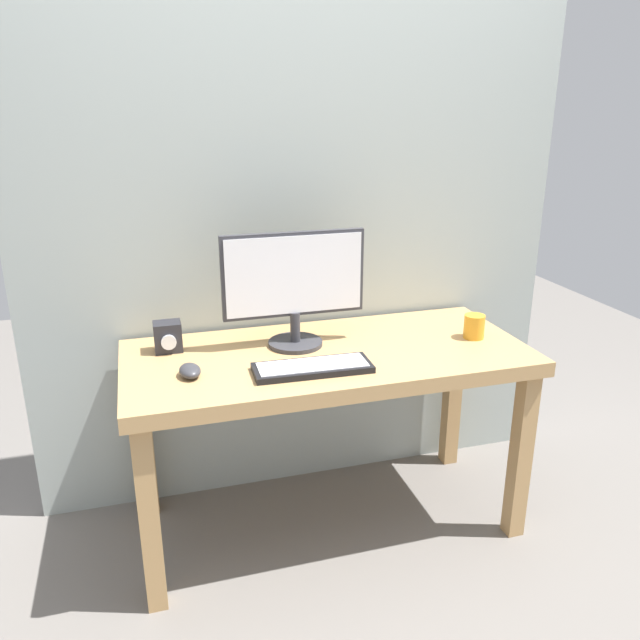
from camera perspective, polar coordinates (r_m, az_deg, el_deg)
ground_plane at (r=2.62m, az=0.64°, el=-17.64°), size 6.00×6.00×0.00m
wall_back at (r=2.45m, az=-1.83°, el=17.53°), size 2.16×0.04×3.00m
desk at (r=2.30m, az=0.70°, el=-4.89°), size 1.44×0.65×0.72m
monitor at (r=2.25m, az=-2.36°, el=3.26°), size 0.52×0.20×0.42m
keyboard_primary at (r=2.09m, az=-0.68°, el=-4.32°), size 0.40×0.16×0.02m
mouse at (r=2.09m, az=-11.67°, el=-4.51°), size 0.08×0.11×0.04m
audio_controller at (r=2.31m, az=-13.59°, el=-1.49°), size 0.10×0.09×0.11m
coffee_mug at (r=2.44m, az=13.75°, el=-0.57°), size 0.08×0.08×0.09m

